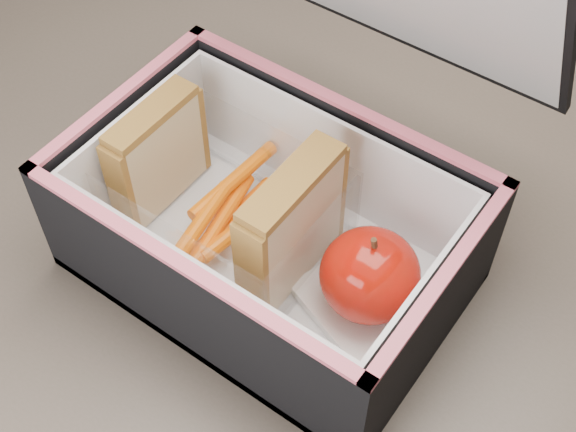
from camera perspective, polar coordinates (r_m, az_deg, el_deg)
name	(u,v)px	position (r m, az deg, el deg)	size (l,w,h in m)	color
kitchen_table	(287,318)	(0.71, -0.09, -7.29)	(1.20, 0.80, 0.75)	brown
lunch_bag	(273,217)	(0.59, -1.09, -0.04)	(0.28, 0.28, 0.27)	black
plastic_tub	(223,204)	(0.61, -4.61, 0.89)	(0.17, 0.12, 0.07)	white
sandwich_left	(158,154)	(0.63, -9.24, 4.34)	(0.02, 0.08, 0.09)	tan
sandwich_right	(292,227)	(0.57, 0.28, -0.76)	(0.03, 0.09, 0.10)	tan
carrot_sticks	(228,215)	(0.63, -4.29, 0.07)	(0.05, 0.15, 0.03)	#E05700
paper_napkin	(366,297)	(0.60, 5.57, -5.78)	(0.08, 0.09, 0.01)	white
red_apple	(370,275)	(0.57, 5.84, -4.21)	(0.08, 0.08, 0.08)	#971607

